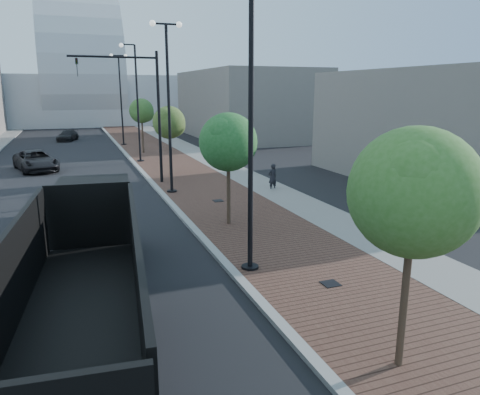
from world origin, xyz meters
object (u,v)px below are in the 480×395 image
object	(u,v)px
white_sedan	(62,207)
dark_car_mid	(36,161)
dump_truck	(90,257)
pedestrian	(273,177)

from	to	relation	value
white_sedan	dark_car_mid	xyz separation A→B (m)	(-1.94, 15.20, -0.06)
dump_truck	pedestrian	bearing A→B (deg)	52.36
dump_truck	white_sedan	size ratio (longest dim) A/B	2.81
pedestrian	dump_truck	bearing A→B (deg)	32.06
dump_truck	white_sedan	bearing A→B (deg)	101.59
dump_truck	dark_car_mid	world-z (taller)	dump_truck
dark_car_mid	pedestrian	xyz separation A→B (m)	(13.39, -12.26, 0.06)
white_sedan	pedestrian	world-z (taller)	pedestrian
pedestrian	dark_car_mid	bearing A→B (deg)	-57.12
dark_car_mid	white_sedan	bearing A→B (deg)	-97.39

